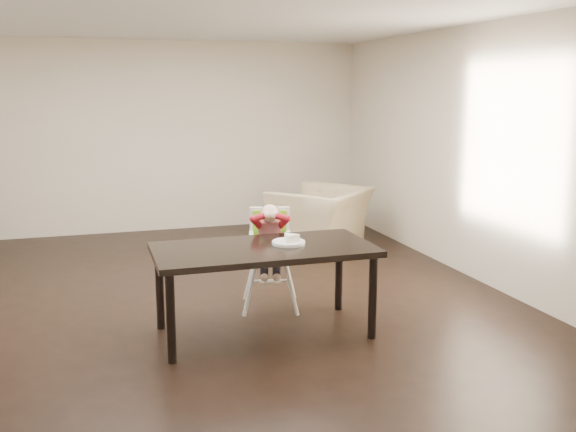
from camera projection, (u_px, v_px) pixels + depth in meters
The scene contains 6 objects.
ground at pixel (200, 305), 6.10m from camera, with size 7.00×7.00×0.00m, color black.
room_walls at pixel (195, 108), 5.74m from camera, with size 6.02×7.02×2.71m.
dining_table at pixel (264, 256), 5.28m from camera, with size 1.80×0.90×0.75m.
high_chair at pixel (270, 235), 5.95m from camera, with size 0.50×0.50×0.99m.
plate at pixel (289, 241), 5.36m from camera, with size 0.30×0.30×0.08m.
armchair at pixel (321, 208), 8.23m from camera, with size 1.18×0.77×1.03m, color tan.
Camera 1 is at (-0.94, -5.81, 2.02)m, focal length 40.00 mm.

